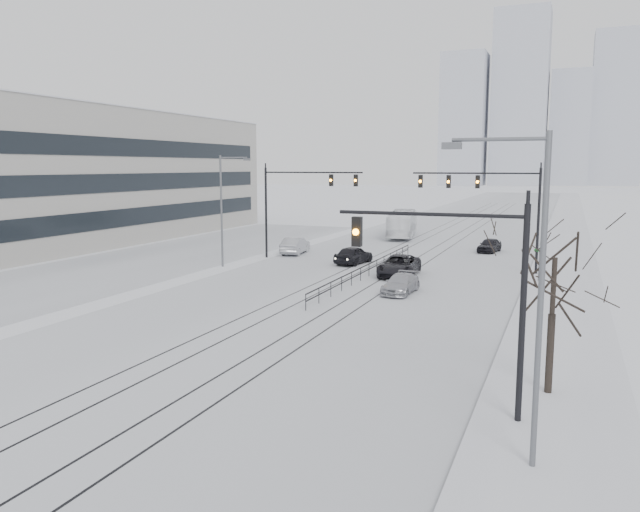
{
  "coord_description": "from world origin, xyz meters",
  "views": [
    {
      "loc": [
        13.55,
        -13.73,
        8.11
      ],
      "look_at": [
        0.89,
        17.94,
        3.2
      ],
      "focal_mm": 35.0,
      "sensor_mm": 36.0,
      "label": 1
    }
  ],
  "objects_px": {
    "sedan_nb_far": "(489,245)",
    "box_truck": "(402,224)",
    "sedan_nb_front": "(399,266)",
    "sedan_nb_right": "(401,284)",
    "traffic_mast_near": "(471,280)",
    "sedan_sb_inner": "(354,255)",
    "bare_tree": "(554,272)",
    "sedan_sb_outer": "(295,246)"
  },
  "relations": [
    {
      "from": "sedan_nb_right",
      "to": "sedan_nb_far",
      "type": "relative_size",
      "value": 1.08
    },
    {
      "from": "traffic_mast_near",
      "to": "sedan_sb_inner",
      "type": "relative_size",
      "value": 1.57
    },
    {
      "from": "sedan_nb_right",
      "to": "sedan_nb_far",
      "type": "xyz_separation_m",
      "value": [
        2.96,
        22.08,
        0.05
      ]
    },
    {
      "from": "traffic_mast_near",
      "to": "sedan_nb_far",
      "type": "xyz_separation_m",
      "value": [
        -4.08,
        40.88,
        -3.9
      ]
    },
    {
      "from": "sedan_nb_front",
      "to": "sedan_nb_far",
      "type": "xyz_separation_m",
      "value": [
        4.68,
        15.89,
        -0.11
      ]
    },
    {
      "from": "sedan_nb_front",
      "to": "sedan_nb_right",
      "type": "relative_size",
      "value": 1.32
    },
    {
      "from": "sedan_sb_inner",
      "to": "sedan_sb_outer",
      "type": "distance_m",
      "value": 7.93
    },
    {
      "from": "traffic_mast_near",
      "to": "sedan_sb_outer",
      "type": "distance_m",
      "value": 39.13
    },
    {
      "from": "traffic_mast_near",
      "to": "sedan_nb_far",
      "type": "relative_size",
      "value": 1.8
    },
    {
      "from": "sedan_sb_inner",
      "to": "box_truck",
      "type": "xyz_separation_m",
      "value": [
        -1.21,
        21.02,
        0.77
      ]
    },
    {
      "from": "sedan_nb_far",
      "to": "sedan_sb_outer",
      "type": "bearing_deg",
      "value": -145.08
    },
    {
      "from": "sedan_nb_front",
      "to": "box_truck",
      "type": "bearing_deg",
      "value": 100.44
    },
    {
      "from": "bare_tree",
      "to": "sedan_nb_front",
      "type": "relative_size",
      "value": 1.1
    },
    {
      "from": "sedan_nb_front",
      "to": "sedan_nb_right",
      "type": "height_order",
      "value": "sedan_nb_front"
    },
    {
      "from": "sedan_sb_inner",
      "to": "box_truck",
      "type": "distance_m",
      "value": 21.07
    },
    {
      "from": "sedan_nb_right",
      "to": "box_truck",
      "type": "relative_size",
      "value": 0.38
    },
    {
      "from": "sedan_nb_front",
      "to": "sedan_nb_right",
      "type": "distance_m",
      "value": 6.42
    },
    {
      "from": "sedan_sb_inner",
      "to": "sedan_nb_front",
      "type": "bearing_deg",
      "value": 148.82
    },
    {
      "from": "bare_tree",
      "to": "sedan_sb_inner",
      "type": "xyz_separation_m",
      "value": [
        -16.18,
        26.22,
        -3.73
      ]
    },
    {
      "from": "sedan_nb_right",
      "to": "box_truck",
      "type": "height_order",
      "value": "box_truck"
    },
    {
      "from": "sedan_nb_far",
      "to": "box_truck",
      "type": "height_order",
      "value": "box_truck"
    },
    {
      "from": "traffic_mast_near",
      "to": "sedan_sb_outer",
      "type": "relative_size",
      "value": 1.49
    },
    {
      "from": "box_truck",
      "to": "sedan_nb_front",
      "type": "bearing_deg",
      "value": 94.6
    },
    {
      "from": "sedan_sb_inner",
      "to": "sedan_nb_far",
      "type": "distance_m",
      "value": 15.16
    },
    {
      "from": "sedan_sb_outer",
      "to": "box_truck",
      "type": "height_order",
      "value": "box_truck"
    },
    {
      "from": "sedan_nb_far",
      "to": "box_truck",
      "type": "bearing_deg",
      "value": 148.82
    },
    {
      "from": "sedan_nb_right",
      "to": "box_truck",
      "type": "xyz_separation_m",
      "value": [
        -7.94,
        31.44,
        0.92
      ]
    },
    {
      "from": "sedan_nb_right",
      "to": "traffic_mast_near",
      "type": "bearing_deg",
      "value": -67.06
    },
    {
      "from": "sedan_sb_outer",
      "to": "sedan_nb_front",
      "type": "bearing_deg",
      "value": 139.2
    },
    {
      "from": "sedan_sb_outer",
      "to": "sedan_nb_right",
      "type": "height_order",
      "value": "sedan_sb_outer"
    },
    {
      "from": "traffic_mast_near",
      "to": "sedan_nb_front",
      "type": "bearing_deg",
      "value": 109.3
    },
    {
      "from": "bare_tree",
      "to": "traffic_mast_near",
      "type": "bearing_deg",
      "value": -128.76
    },
    {
      "from": "sedan_nb_right",
      "to": "sedan_nb_far",
      "type": "height_order",
      "value": "sedan_nb_far"
    },
    {
      "from": "sedan_nb_front",
      "to": "traffic_mast_near",
      "type": "bearing_deg",
      "value": -74.1
    },
    {
      "from": "bare_tree",
      "to": "sedan_sb_outer",
      "type": "distance_m",
      "value": 38.05
    },
    {
      "from": "traffic_mast_near",
      "to": "sedan_nb_far",
      "type": "distance_m",
      "value": 41.27
    },
    {
      "from": "sedan_nb_far",
      "to": "sedan_nb_right",
      "type": "bearing_deg",
      "value": -88.16
    },
    {
      "from": "traffic_mast_near",
      "to": "sedan_sb_inner",
      "type": "distance_m",
      "value": 32.53
    },
    {
      "from": "sedan_nb_far",
      "to": "box_truck",
      "type": "distance_m",
      "value": 14.4
    },
    {
      "from": "sedan_nb_front",
      "to": "sedan_nb_right",
      "type": "xyz_separation_m",
      "value": [
        1.72,
        -6.19,
        -0.16
      ]
    },
    {
      "from": "sedan_sb_inner",
      "to": "sedan_nb_far",
      "type": "relative_size",
      "value": 1.15
    },
    {
      "from": "bare_tree",
      "to": "sedan_nb_right",
      "type": "relative_size",
      "value": 1.45
    }
  ]
}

